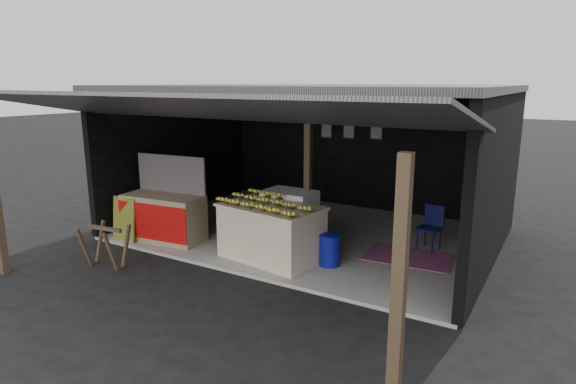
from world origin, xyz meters
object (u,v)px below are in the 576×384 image
Objects in this scene: neighbor_stall at (164,215)px; plastic_chair at (432,224)px; banana_table at (271,232)px; white_crate at (290,218)px; water_barrel at (330,251)px; sawhorse at (105,242)px.

neighbor_stall is 5.09m from plastic_chair.
white_crate reaches higher than banana_table.
neighbor_stall is 3.41m from water_barrel.
banana_table is at bearing -81.23° from white_crate.
neighbor_stall is (-2.36, -0.19, 0.01)m from banana_table.
plastic_chair reaches higher than water_barrel.
neighbor_stall is at bearing -167.64° from banana_table.
sawhorse is (-2.28, -1.65, -0.09)m from banana_table.
neighbor_stall reaches higher than sawhorse.
water_barrel is 2.13m from plastic_chair.
neighbor_stall is 2.22× the size of sawhorse.
banana_table is 2.29× the size of plastic_chair.
sawhorse is (0.08, -1.46, -0.10)m from neighbor_stall.
plastic_chair is (2.26, 1.95, -0.01)m from banana_table.
neighbor_stall is at bearing -154.96° from white_crate.
white_crate is at bearing -141.76° from plastic_chair.
water_barrel is (3.29, 1.88, -0.14)m from sawhorse.
white_crate is 2.62m from plastic_chair.
water_barrel is at bearing 1.10° from neighbor_stall.
water_barrel is (1.01, 0.23, -0.23)m from banana_table.
white_crate is (-0.10, 0.80, 0.04)m from banana_table.
sawhorse is at bearing -130.15° from white_crate.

